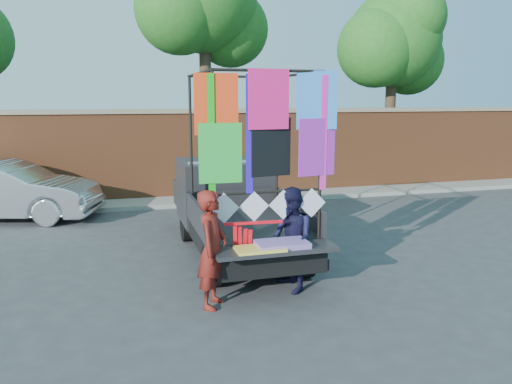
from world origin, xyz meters
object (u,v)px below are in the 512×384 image
object	(u,v)px
sedan	(6,191)
man	(291,240)
pickup_truck	(230,205)
woman	(212,249)

from	to	relation	value
sedan	man	size ratio (longest dim) A/B	2.71
pickup_truck	sedan	xyz separation A→B (m)	(-4.72, 3.60, -0.12)
pickup_truck	woman	xyz separation A→B (m)	(-0.89, -2.83, 0.01)
pickup_truck	woman	bearing A→B (deg)	-107.51
woman	man	world-z (taller)	woman
woman	man	distance (m)	1.28
sedan	man	bearing A→B (deg)	-124.16
woman	man	xyz separation A→B (m)	(1.25, 0.25, -0.04)
pickup_truck	man	bearing A→B (deg)	-82.04
pickup_truck	woman	size ratio (longest dim) A/B	3.14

